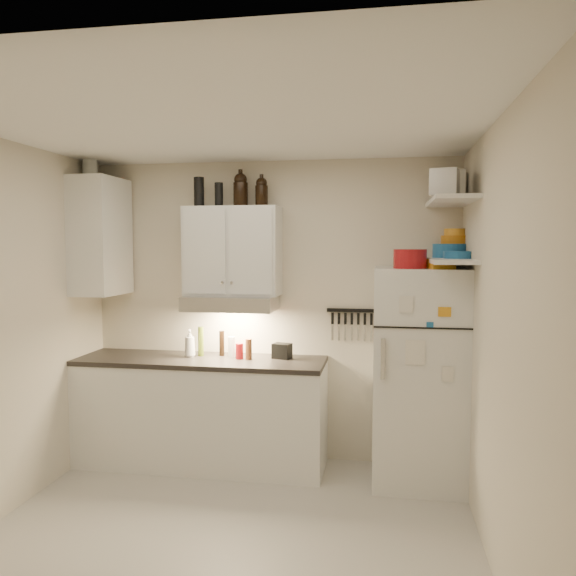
# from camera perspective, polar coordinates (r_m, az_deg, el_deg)

# --- Properties ---
(floor) EXTENTS (3.20, 3.00, 0.02)m
(floor) POSITION_cam_1_polar(r_m,az_deg,el_deg) (3.92, -6.40, -24.43)
(floor) COLOR #B7B2A8
(floor) RESTS_ON ground
(ceiling) EXTENTS (3.20, 3.00, 0.02)m
(ceiling) POSITION_cam_1_polar(r_m,az_deg,el_deg) (3.51, -6.78, 16.42)
(ceiling) COLOR white
(ceiling) RESTS_ON ground
(back_wall) EXTENTS (3.20, 0.02, 2.60)m
(back_wall) POSITION_cam_1_polar(r_m,az_deg,el_deg) (4.93, -1.68, -2.33)
(back_wall) COLOR beige
(back_wall) RESTS_ON ground
(right_wall) EXTENTS (0.02, 3.00, 2.60)m
(right_wall) POSITION_cam_1_polar(r_m,az_deg,el_deg) (3.41, 20.54, -5.63)
(right_wall) COLOR beige
(right_wall) RESTS_ON ground
(base_cabinet) EXTENTS (2.10, 0.60, 0.88)m
(base_cabinet) POSITION_cam_1_polar(r_m,az_deg,el_deg) (4.96, -8.78, -12.52)
(base_cabinet) COLOR white
(base_cabinet) RESTS_ON floor
(countertop) EXTENTS (2.10, 0.62, 0.04)m
(countertop) POSITION_cam_1_polar(r_m,az_deg,el_deg) (4.84, -8.84, -7.30)
(countertop) COLOR #272322
(countertop) RESTS_ON base_cabinet
(upper_cabinet) EXTENTS (0.80, 0.33, 0.75)m
(upper_cabinet) POSITION_cam_1_polar(r_m,az_deg,el_deg) (4.80, -5.62, 3.75)
(upper_cabinet) COLOR white
(upper_cabinet) RESTS_ON back_wall
(side_cabinet) EXTENTS (0.33, 0.55, 1.00)m
(side_cabinet) POSITION_cam_1_polar(r_m,az_deg,el_deg) (5.10, -18.50, 4.99)
(side_cabinet) COLOR white
(side_cabinet) RESTS_ON left_wall
(range_hood) EXTENTS (0.76, 0.46, 0.12)m
(range_hood) POSITION_cam_1_polar(r_m,az_deg,el_deg) (4.76, -5.79, -1.50)
(range_hood) COLOR silver
(range_hood) RESTS_ON back_wall
(fridge) EXTENTS (0.70, 0.68, 1.70)m
(fridge) POSITION_cam_1_polar(r_m,az_deg,el_deg) (4.58, 13.14, -8.68)
(fridge) COLOR white
(fridge) RESTS_ON floor
(shelf_hi) EXTENTS (0.30, 0.95, 0.03)m
(shelf_hi) POSITION_cam_1_polar(r_m,az_deg,el_deg) (4.36, 16.21, 8.47)
(shelf_hi) COLOR white
(shelf_hi) RESTS_ON right_wall
(shelf_lo) EXTENTS (0.30, 0.95, 0.03)m
(shelf_lo) POSITION_cam_1_polar(r_m,az_deg,el_deg) (4.35, 16.09, 2.68)
(shelf_lo) COLOR white
(shelf_lo) RESTS_ON right_wall
(knife_strip) EXTENTS (0.42, 0.02, 0.03)m
(knife_strip) POSITION_cam_1_polar(r_m,az_deg,el_deg) (4.82, 6.46, -2.27)
(knife_strip) COLOR black
(knife_strip) RESTS_ON back_wall
(dutch_oven) EXTENTS (0.28, 0.28, 0.14)m
(dutch_oven) POSITION_cam_1_polar(r_m,az_deg,el_deg) (4.34, 12.28, 2.91)
(dutch_oven) COLOR maroon
(dutch_oven) RESTS_ON fridge
(book_stack) EXTENTS (0.22, 0.25, 0.07)m
(book_stack) POSITION_cam_1_polar(r_m,az_deg,el_deg) (4.35, 15.15, 2.38)
(book_stack) COLOR orange
(book_stack) RESTS_ON fridge
(spice_jar) EXTENTS (0.07, 0.07, 0.09)m
(spice_jar) POSITION_cam_1_polar(r_m,az_deg,el_deg) (4.46, 13.99, 2.54)
(spice_jar) COLOR silver
(spice_jar) RESTS_ON fridge
(stock_pot) EXTENTS (0.40, 0.40, 0.22)m
(stock_pot) POSITION_cam_1_polar(r_m,az_deg,el_deg) (4.64, 15.96, 9.75)
(stock_pot) COLOR silver
(stock_pot) RESTS_ON shelf_hi
(tin_a) EXTENTS (0.21, 0.19, 0.20)m
(tin_a) POSITION_cam_1_polar(r_m,az_deg,el_deg) (4.25, 16.04, 10.11)
(tin_a) COLOR #AAAAAD
(tin_a) RESTS_ON shelf_hi
(tin_b) EXTENTS (0.22, 0.22, 0.18)m
(tin_b) POSITION_cam_1_polar(r_m,az_deg,el_deg) (4.06, 15.63, 10.28)
(tin_b) COLOR #AAAAAD
(tin_b) RESTS_ON shelf_hi
(bowl_teal) EXTENTS (0.28, 0.28, 0.11)m
(bowl_teal) POSITION_cam_1_polar(r_m,az_deg,el_deg) (4.67, 16.15, 3.65)
(bowl_teal) COLOR #1C5D9B
(bowl_teal) RESTS_ON shelf_lo
(bowl_orange) EXTENTS (0.22, 0.22, 0.07)m
(bowl_orange) POSITION_cam_1_polar(r_m,az_deg,el_deg) (4.73, 16.59, 4.72)
(bowl_orange) COLOR #C56D12
(bowl_orange) RESTS_ON bowl_teal
(bowl_yellow) EXTENTS (0.17, 0.17, 0.06)m
(bowl_yellow) POSITION_cam_1_polar(r_m,az_deg,el_deg) (4.73, 16.61, 5.46)
(bowl_yellow) COLOR orange
(bowl_yellow) RESTS_ON bowl_orange
(plates) EXTENTS (0.29, 0.29, 0.06)m
(plates) POSITION_cam_1_polar(r_m,az_deg,el_deg) (4.40, 16.92, 3.24)
(plates) COLOR #1C5D9B
(plates) RESTS_ON shelf_lo
(growler_a) EXTENTS (0.13, 0.13, 0.29)m
(growler_a) POSITION_cam_1_polar(r_m,az_deg,el_deg) (4.86, -4.84, 9.92)
(growler_a) COLOR black
(growler_a) RESTS_ON upper_cabinet
(growler_b) EXTENTS (0.12, 0.12, 0.25)m
(growler_b) POSITION_cam_1_polar(r_m,az_deg,el_deg) (4.80, -2.70, 9.75)
(growler_b) COLOR black
(growler_b) RESTS_ON upper_cabinet
(thermos_a) EXTENTS (0.08, 0.08, 0.21)m
(thermos_a) POSITION_cam_1_polar(r_m,az_deg,el_deg) (4.88, -7.04, 9.37)
(thermos_a) COLOR black
(thermos_a) RESTS_ON upper_cabinet
(thermos_b) EXTENTS (0.11, 0.11, 0.25)m
(thermos_b) POSITION_cam_1_polar(r_m,az_deg,el_deg) (4.91, -9.03, 9.59)
(thermos_b) COLOR black
(thermos_b) RESTS_ON upper_cabinet
(side_jar) EXTENTS (0.15, 0.15, 0.17)m
(side_jar) POSITION_cam_1_polar(r_m,az_deg,el_deg) (5.17, -19.47, 11.44)
(side_jar) COLOR silver
(side_jar) RESTS_ON side_cabinet
(soap_bottle) EXTENTS (0.12, 0.12, 0.27)m
(soap_bottle) POSITION_cam_1_polar(r_m,az_deg,el_deg) (4.89, -9.95, -5.38)
(soap_bottle) COLOR white
(soap_bottle) RESTS_ON countertop
(pepper_mill) EXTENTS (0.05, 0.05, 0.17)m
(pepper_mill) POSITION_cam_1_polar(r_m,az_deg,el_deg) (4.73, -4.02, -6.22)
(pepper_mill) COLOR brown
(pepper_mill) RESTS_ON countertop
(oil_bottle) EXTENTS (0.06, 0.06, 0.25)m
(oil_bottle) POSITION_cam_1_polar(r_m,az_deg,el_deg) (4.92, -8.84, -5.37)
(oil_bottle) COLOR #465715
(oil_bottle) RESTS_ON countertop
(vinegar_bottle) EXTENTS (0.05, 0.05, 0.22)m
(vinegar_bottle) POSITION_cam_1_polar(r_m,az_deg,el_deg) (4.91, -6.74, -5.59)
(vinegar_bottle) COLOR black
(vinegar_bottle) RESTS_ON countertop
(clear_bottle) EXTENTS (0.06, 0.06, 0.17)m
(clear_bottle) POSITION_cam_1_polar(r_m,az_deg,el_deg) (4.84, -5.76, -5.97)
(clear_bottle) COLOR silver
(clear_bottle) RESTS_ON countertop
(red_jar) EXTENTS (0.08, 0.08, 0.13)m
(red_jar) POSITION_cam_1_polar(r_m,az_deg,el_deg) (4.76, -4.95, -6.41)
(red_jar) COLOR maroon
(red_jar) RESTS_ON countertop
(caddy) EXTENTS (0.17, 0.14, 0.13)m
(caddy) POSITION_cam_1_polar(r_m,az_deg,el_deg) (4.77, -0.61, -6.41)
(caddy) COLOR black
(caddy) RESTS_ON countertop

